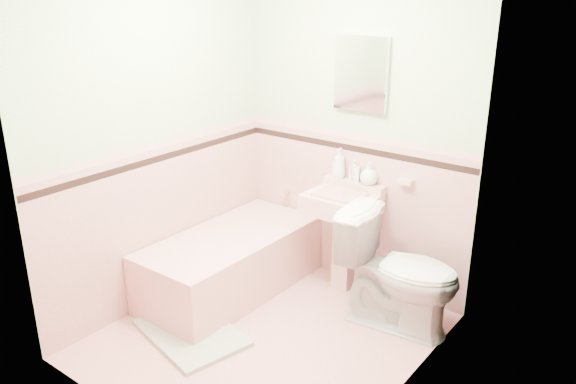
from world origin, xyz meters
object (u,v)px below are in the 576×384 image
Objects in this scene: toilet at (400,272)px; bucket at (392,286)px; shoe at (204,326)px; soap_bottle_left at (339,163)px; soap_bottle_mid at (355,171)px; sink at (340,243)px; bathtub at (231,265)px; medicine_cabinet at (361,74)px; soap_bottle_right at (369,174)px.

toilet reaches higher than bucket.
bucket is at bearing 59.18° from shoe.
soap_bottle_left is at bearing 171.19° from bucket.
soap_bottle_mid is (0.14, 0.00, -0.04)m from soap_bottle_left.
sink is 0.63m from toilet.
toilet reaches higher than shoe.
soap_bottle_left is 1.61m from shoe.
bathtub is 0.88m from sink.
soap_bottle_left is at bearing 58.10° from toilet.
medicine_cabinet reaches higher than soap_bottle_mid.
sink is at bearing 37.93° from bathtub.
soap_bottle_right is 0.64× the size of bucket.
bucket is at bearing -15.54° from medicine_cabinet.
soap_bottle_left is at bearing -168.16° from medicine_cabinet.
toilet is (0.48, -0.36, -0.53)m from soap_bottle_right.
soap_bottle_right is at bearing 163.62° from bucket.
soap_bottle_right is at bearing 0.00° from soap_bottle_left.
soap_bottle_right is at bearing 46.94° from toilet.
shoe is at bearing -107.85° from soap_bottle_mid.
soap_bottle_left is at bearing 128.49° from sink.
soap_bottle_mid is at bearing 0.00° from soap_bottle_left.
bucket is at bearing -8.81° from soap_bottle_left.
soap_bottle_mid is 0.64× the size of bucket.
bathtub is at bearing -132.58° from medicine_cabinet.
toilet is 3.21× the size of bucket.
medicine_cabinet is 1.46m from toilet.
bathtub is 1.18m from soap_bottle_left.
bathtub reaches higher than bucket.
soap_bottle_right is at bearing 55.22° from sink.
bathtub is 1.22m from soap_bottle_mid.
soap_bottle_right is (0.81, 0.71, 0.73)m from bathtub.
bucket is at bearing 27.56° from toilet.
toilet is (0.61, -0.39, -1.27)m from medicine_cabinet.
soap_bottle_right is 1.66m from shoe.
sink is at bearing 67.18° from toilet.
soap_bottle_left is 1.01m from toilet.
bucket is 1.47m from shoe.
medicine_cabinet is 3.23× the size of soap_bottle_mid.
soap_bottle_mid is at bearing 53.18° from toilet.
toilet is 0.44m from bucket.
bucket is at bearing 29.41° from bathtub.
soap_bottle_mid is 0.99× the size of soap_bottle_right.
soap_bottle_right reaches higher than sink.
bucket is (0.43, -0.09, -0.82)m from soap_bottle_mid.
bathtub is at bearing -150.59° from bucket.
sink is 0.63m from soap_bottle_left.
toilet is at bearing -32.86° from medicine_cabinet.
bucket is (0.30, -0.09, -0.82)m from soap_bottle_right.
soap_bottle_mid is at bearing -96.41° from medicine_cabinet.
soap_bottle_left is 0.27m from soap_bottle_right.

